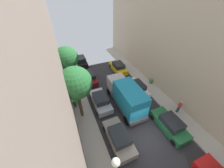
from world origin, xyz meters
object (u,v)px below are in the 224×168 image
at_px(street_tree_2, 67,58).
at_px(potted_plant_4, 151,81).
at_px(parked_car_right_4, 118,67).
at_px(street_tree_0, 75,83).
at_px(pedestrian, 179,106).
at_px(potted_plant_0, 75,103).
at_px(parked_car_left_5, 81,61).
at_px(parked_car_right_3, 137,88).
at_px(delivery_truck, 126,96).
at_px(parked_car_left_2, 119,138).
at_px(potted_plant_2, 71,83).
at_px(potted_plant_3, 63,59).
at_px(parked_car_left_4, 89,77).
at_px(parked_car_right_2, 170,124).
at_px(parked_car_left_3, 100,101).

relative_size(street_tree_2, potted_plant_4, 7.25).
bearing_deg(parked_car_right_4, street_tree_0, -137.92).
distance_m(parked_car_right_4, pedestrian, 11.32).
height_order(street_tree_0, potted_plant_4, street_tree_0).
distance_m(street_tree_2, potted_plant_0, 5.83).
bearing_deg(parked_car_left_5, parked_car_right_3, -63.41).
height_order(parked_car_right_4, delivery_truck, delivery_truck).
bearing_deg(parked_car_left_2, potted_plant_4, 36.95).
relative_size(parked_car_right_4, street_tree_0, 0.68).
relative_size(potted_plant_0, potted_plant_2, 0.98).
bearing_deg(potted_plant_4, parked_car_left_2, -143.05).
distance_m(street_tree_2, potted_plant_3, 9.26).
bearing_deg(parked_car_left_2, potted_plant_0, 115.51).
relative_size(parked_car_left_4, pedestrian, 2.44).
bearing_deg(parked_car_right_3, parked_car_left_4, 136.96).
relative_size(delivery_truck, potted_plant_0, 7.32).
distance_m(delivery_truck, potted_plant_3, 16.11).
height_order(parked_car_left_4, parked_car_right_3, same).
xyz_separation_m(parked_car_left_2, potted_plant_0, (-2.91, 6.10, -0.07)).
xyz_separation_m(parked_car_right_2, delivery_truck, (-2.70, 4.54, 1.07)).
height_order(parked_car_right_2, street_tree_0, street_tree_0).
xyz_separation_m(street_tree_0, potted_plant_4, (10.82, 1.84, -4.13)).
distance_m(parked_car_left_3, pedestrian, 9.17).
distance_m(parked_car_left_5, potted_plant_0, 10.66).
relative_size(parked_car_left_4, delivery_truck, 0.64).
distance_m(parked_car_left_4, street_tree_0, 7.79).
bearing_deg(parked_car_right_3, street_tree_0, -171.70).
height_order(parked_car_left_2, parked_car_right_3, same).
xyz_separation_m(parked_car_left_2, street_tree_2, (-2.55, 10.46, 3.78)).
relative_size(parked_car_right_3, pedestrian, 2.44).
height_order(parked_car_left_3, parked_car_right_2, same).
relative_size(parked_car_left_5, potted_plant_0, 4.66).
bearing_deg(parked_car_left_3, parked_car_right_4, 49.53).
bearing_deg(potted_plant_2, parked_car_left_2, -74.78).
bearing_deg(parked_car_left_3, pedestrian, -30.92).
bearing_deg(street_tree_2, parked_car_right_4, 7.80).
bearing_deg(parked_car_right_3, potted_plant_2, 149.84).
height_order(delivery_truck, street_tree_2, street_tree_2).
relative_size(delivery_truck, potted_plant_4, 8.12).
bearing_deg(street_tree_0, parked_car_left_3, 17.82).
distance_m(parked_car_right_3, potted_plant_3, 15.66).
distance_m(parked_car_right_3, potted_plant_0, 8.33).
relative_size(street_tree_0, potted_plant_2, 6.78).
relative_size(parked_car_right_4, potted_plant_0, 4.66).
distance_m(parked_car_left_2, potted_plant_2, 10.72).
height_order(street_tree_2, potted_plant_4, street_tree_2).
relative_size(potted_plant_2, potted_plant_4, 1.13).
relative_size(parked_car_left_2, parked_car_right_3, 1.00).
relative_size(potted_plant_0, potted_plant_4, 1.11).
relative_size(parked_car_left_4, parked_car_left_5, 1.00).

